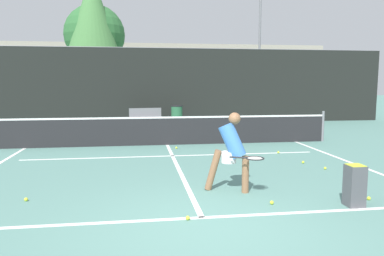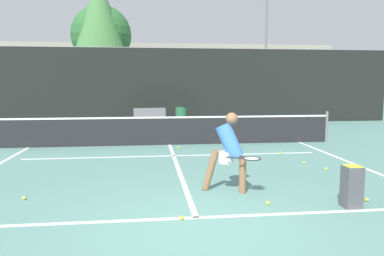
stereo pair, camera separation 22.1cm
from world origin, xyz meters
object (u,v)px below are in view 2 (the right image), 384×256
trash_bin (181,116)px  ball_hopper (352,186)px  player_practicing (229,149)px  courtside_bench (150,117)px  parked_car (80,110)px

trash_bin → ball_hopper: bearing=-81.6°
player_practicing → courtside_bench: (-1.38, 10.90, -0.37)m
ball_hopper → parked_car: size_ratio=0.16×
ball_hopper → trash_bin: (-1.76, 11.96, 0.12)m
player_practicing → trash_bin: size_ratio=1.55×
ball_hopper → parked_car: 17.36m
player_practicing → ball_hopper: bearing=-8.4°
ball_hopper → trash_bin: 12.09m
parked_car → player_practicing: bearing=-70.5°
player_practicing → ball_hopper: player_practicing is taller
player_practicing → trash_bin: (0.09, 10.85, -0.34)m
courtside_bench → ball_hopper: bearing=-82.8°
player_practicing → courtside_bench: player_practicing is taller
courtside_bench → trash_bin: 1.47m
ball_hopper → courtside_bench: courtside_bench is taller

